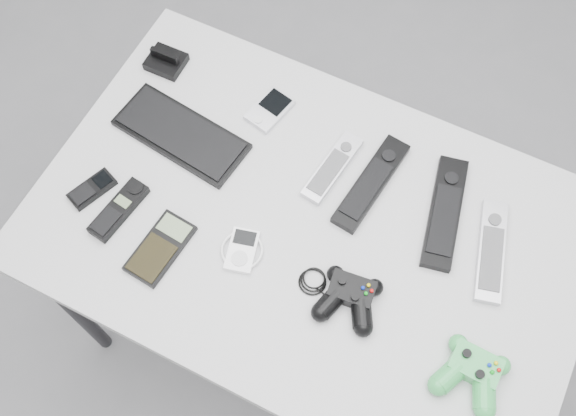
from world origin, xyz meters
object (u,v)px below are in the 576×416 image
at_px(remote_silver_b, 491,251).
at_px(controller_black, 350,296).
at_px(pda, 270,110).
at_px(remote_silver_a, 332,167).
at_px(mp3_player, 242,250).
at_px(controller_green, 472,372).
at_px(pda_keyboard, 181,134).
at_px(calculator, 160,248).
at_px(remote_black_b, 445,212).
at_px(desk, 310,239).
at_px(mobile_phone, 92,189).
at_px(cordless_handset, 119,209).
at_px(remote_black_a, 371,183).

height_order(remote_silver_b, controller_black, controller_black).
distance_m(pda, remote_silver_a, 0.20).
xyz_separation_m(mp3_player, controller_green, (0.50, -0.03, 0.01)).
height_order(pda_keyboard, remote_silver_b, remote_silver_b).
bearing_deg(controller_green, mp3_player, 178.82).
relative_size(calculator, mp3_player, 1.66).
bearing_deg(remote_black_b, controller_green, -72.52).
xyz_separation_m(desk, remote_black_b, (0.24, 0.15, 0.08)).
distance_m(desk, calculator, 0.32).
xyz_separation_m(pda, mp3_player, (0.11, -0.33, -0.00)).
bearing_deg(remote_silver_a, controller_green, -26.94).
bearing_deg(mp3_player, desk, 33.51).
bearing_deg(pda_keyboard, pda, 51.71).
xyz_separation_m(desk, calculator, (-0.25, -0.18, 0.07)).
bearing_deg(mp3_player, calculator, -169.92).
bearing_deg(mobile_phone, mp3_player, 24.64).
height_order(remote_black_b, calculator, remote_black_b).
xyz_separation_m(pda, cordless_handset, (-0.17, -0.36, 0.00)).
relative_size(remote_silver_a, controller_green, 1.31).
height_order(remote_black_a, mp3_player, remote_black_a).
bearing_deg(pda_keyboard, cordless_handset, -88.85).
bearing_deg(calculator, cordless_handset, 169.14).
xyz_separation_m(remote_black_a, controller_green, (0.33, -0.28, 0.01)).
height_order(cordless_handset, controller_green, controller_green).
relative_size(remote_silver_b, mp3_player, 2.39).
height_order(remote_silver_a, remote_black_b, remote_black_b).
distance_m(mobile_phone, mp3_player, 0.35).
bearing_deg(pda, mobile_phone, -113.12).
height_order(mobile_phone, mp3_player, same).
height_order(mobile_phone, controller_green, controller_green).
xyz_separation_m(pda, remote_black_a, (0.28, -0.07, 0.00)).
relative_size(remote_black_a, controller_black, 1.14).
bearing_deg(controller_green, calculator, -174.34).
relative_size(pda, remote_silver_a, 0.57).
distance_m(pda_keyboard, mp3_player, 0.31).
relative_size(cordless_handset, controller_black, 0.70).
bearing_deg(pda_keyboard, remote_silver_a, 19.15).
bearing_deg(desk, remote_black_b, 32.34).
bearing_deg(mp3_player, pda_keyboard, 129.19).
distance_m(remote_black_a, controller_black, 0.26).
distance_m(pda_keyboard, pda, 0.20).
relative_size(remote_black_a, controller_green, 1.73).
distance_m(cordless_handset, controller_black, 0.51).
height_order(remote_silver_a, remote_silver_b, remote_silver_b).
xyz_separation_m(pda_keyboard, calculator, (0.10, -0.25, -0.00)).
bearing_deg(controller_black, mobile_phone, 175.73).
xyz_separation_m(remote_black_b, controller_green, (0.16, -0.29, 0.01)).
bearing_deg(remote_silver_a, mp3_player, -101.00).
height_order(desk, controller_green, controller_green).
height_order(pda_keyboard, calculator, pda_keyboard).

